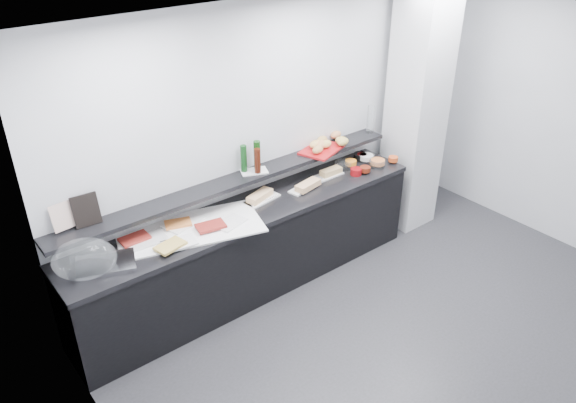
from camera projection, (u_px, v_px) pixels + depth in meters
ground at (433, 351)px, 4.85m from camera, size 5.00×5.00×0.00m
back_wall at (289, 135)px, 5.54m from camera, size 5.00×0.02×2.70m
ceiling at (488, 33)px, 3.52m from camera, size 5.00×5.00×0.00m
column at (416, 112)px, 6.12m from camera, size 0.50×0.50×2.70m
buffet_cabinet at (252, 251)px, 5.41m from camera, size 3.60×0.60×0.85m
counter_top at (250, 211)px, 5.19m from camera, size 3.62×0.62×0.05m
wall_shelf at (238, 180)px, 5.19m from camera, size 3.60×0.25×0.04m
cloche_base at (106, 264)px, 4.39m from camera, size 0.53×0.44×0.04m
cloche_dome at (84, 259)px, 4.27m from camera, size 0.57×0.49×0.34m
linen_runner at (190, 229)px, 4.87m from camera, size 1.36×0.92×0.01m
platter_meat_a at (147, 240)px, 4.68m from camera, size 0.34×0.24×0.01m
food_meat_a at (134, 238)px, 4.67m from camera, size 0.24×0.16×0.02m
platter_salmon at (183, 223)px, 4.93m from camera, size 0.38×0.30×0.01m
food_salmon at (178, 223)px, 4.88m from camera, size 0.26×0.21×0.02m
platter_cheese at (179, 243)px, 4.64m from camera, size 0.30×0.22×0.01m
food_cheese at (170, 246)px, 4.58m from camera, size 0.27×0.20×0.02m
platter_meat_b at (230, 223)px, 4.92m from camera, size 0.31×0.24×0.01m
food_meat_b at (211, 226)px, 4.84m from camera, size 0.27×0.20×0.02m
sandwich_plate_left at (262, 199)px, 5.32m from camera, size 0.38×0.21×0.01m
sandwich_food_left at (260, 196)px, 5.30m from camera, size 0.31×0.19×0.06m
tongs_left at (272, 198)px, 5.33m from camera, size 0.16×0.02×0.01m
sandwich_plate_mid at (303, 189)px, 5.51m from camera, size 0.32×0.19×0.01m
sandwich_food_mid at (308, 185)px, 5.49m from camera, size 0.30×0.16×0.06m
tongs_mid at (303, 191)px, 5.45m from camera, size 0.14×0.09×0.01m
sandwich_plate_right at (327, 175)px, 5.76m from camera, size 0.35×0.15×0.01m
sandwich_food_right at (331, 171)px, 5.76m from camera, size 0.24×0.10×0.06m
tongs_right at (317, 181)px, 5.63m from camera, size 0.16×0.02×0.01m
bowl_glass_fruit at (343, 165)px, 5.91m from camera, size 0.22×0.22×0.07m
fill_glass_fruit at (351, 163)px, 5.94m from camera, size 0.12×0.12×0.05m
bowl_black_jam at (361, 156)px, 6.10m from camera, size 0.16×0.16×0.07m
fill_black_jam at (362, 156)px, 6.08m from camera, size 0.14×0.14×0.05m
bowl_glass_cream at (366, 157)px, 6.08m from camera, size 0.23×0.23×0.07m
fill_glass_cream at (366, 157)px, 6.06m from camera, size 0.20×0.20×0.05m
bowl_red_jam at (356, 172)px, 5.78m from camera, size 0.15×0.15×0.07m
fill_red_jam at (365, 169)px, 5.80m from camera, size 0.14×0.14×0.05m
bowl_glass_salmon at (377, 164)px, 5.94m from camera, size 0.18×0.18×0.07m
fill_glass_salmon at (378, 162)px, 5.95m from camera, size 0.18×0.18×0.05m
bowl_black_fruit at (377, 162)px, 5.97m from camera, size 0.13×0.13×0.07m
fill_black_fruit at (393, 159)px, 6.01m from camera, size 0.12×0.12×0.05m
framed_print at (86, 210)px, 4.41m from camera, size 0.21×0.08×0.26m
print_art at (62, 217)px, 4.32m from camera, size 0.18×0.07×0.22m
condiment_tray at (254, 171)px, 5.28m from camera, size 0.29×0.24×0.01m
bottle_green_a at (244, 158)px, 5.21m from camera, size 0.07×0.07×0.26m
bottle_brown at (257, 161)px, 5.19m from camera, size 0.06×0.06×0.24m
bottle_green_b at (257, 155)px, 5.25m from camera, size 0.07×0.07×0.28m
bottle_hot at (257, 162)px, 5.24m from camera, size 0.04×0.04×0.18m
shaker_salt at (256, 168)px, 5.26m from camera, size 0.04×0.04×0.07m
shaker_pepper at (257, 166)px, 5.30m from camera, size 0.04×0.04×0.07m
bread_tray at (322, 150)px, 5.71m from camera, size 0.52×0.44×0.02m
bread_roll_nw at (316, 144)px, 5.70m from camera, size 0.17×0.12×0.08m
bread_roll_n at (322, 140)px, 5.79m from camera, size 0.17×0.14×0.08m
bread_roll_ne at (336, 135)px, 5.92m from camera, size 0.16×0.11×0.08m
bread_roll_sw at (318, 150)px, 5.58m from camera, size 0.15×0.11×0.08m
bread_roll_s at (343, 142)px, 5.76m from camera, size 0.16×0.12×0.08m
bread_roll_se at (341, 140)px, 5.79m from camera, size 0.15×0.12×0.08m
bread_roll_midw at (321, 144)px, 5.70m from camera, size 0.18×0.15×0.08m
bread_roll_mide at (326, 144)px, 5.70m from camera, size 0.15×0.11×0.08m
carafe at (371, 119)px, 6.07m from camera, size 0.11×0.11×0.30m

